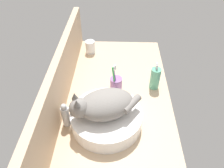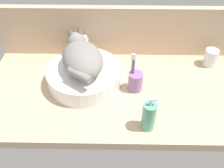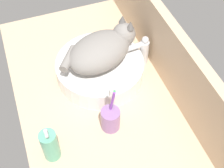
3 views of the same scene
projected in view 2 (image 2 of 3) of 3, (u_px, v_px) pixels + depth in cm
name	position (u px, v px, depth cm)	size (l,w,h in cm)	color
ground_plane	(118.00, 91.00, 114.61)	(120.72, 59.03, 4.00)	#D1B28E
backsplash_panel	(118.00, 31.00, 124.74)	(120.72, 3.60, 25.92)	#CCAD8C
sink_basin	(84.00, 76.00, 113.71)	(33.52, 33.52, 7.94)	white
cat	(82.00, 57.00, 108.02)	(24.45, 31.39, 14.00)	gray
faucet	(85.00, 47.00, 124.46)	(3.60, 11.85, 13.60)	silver
soap_dispenser	(149.00, 116.00, 93.00)	(5.37, 5.37, 15.93)	#60B793
toothbrush_cup	(135.00, 80.00, 110.09)	(6.55, 6.55, 18.66)	#996BA8
water_glass	(210.00, 58.00, 123.50)	(6.43, 6.43, 8.58)	white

